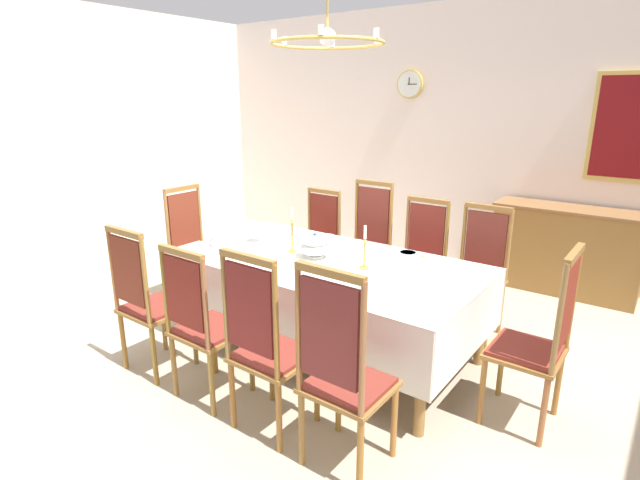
{
  "coord_description": "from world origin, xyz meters",
  "views": [
    {
      "loc": [
        2.12,
        -2.78,
        1.99
      ],
      "look_at": [
        -0.07,
        0.18,
        0.92
      ],
      "focal_mm": 27.76,
      "sensor_mm": 36.0,
      "label": 1
    }
  ],
  "objects_px": {
    "chair_south_a": "(147,299)",
    "soup_tureen": "(315,246)",
    "chair_north_c": "(419,258)",
    "bowl_near_right": "(326,237)",
    "chair_north_d": "(478,270)",
    "chair_head_west": "(194,247)",
    "spoon_primary": "(422,257)",
    "spoon_secondary": "(316,236)",
    "chandelier": "(327,42)",
    "dining_table": "(326,269)",
    "sideboard": "(565,250)",
    "chair_south_b": "(202,322)",
    "candlestick_east": "(365,252)",
    "chair_south_c": "(266,343)",
    "candlestick_west": "(292,234)",
    "chair_north_a": "(317,239)",
    "mounted_clock": "(410,84)",
    "chair_north_b": "(366,244)",
    "chair_head_east": "(539,339)",
    "bowl_near_left": "(408,254)",
    "chair_south_d": "(342,371)"
  },
  "relations": [
    {
      "from": "chair_south_a",
      "to": "soup_tureen",
      "type": "xyz_separation_m",
      "value": [
        0.75,
        1.03,
        0.29
      ]
    },
    {
      "from": "chair_north_c",
      "to": "bowl_near_right",
      "type": "bearing_deg",
      "value": 42.34
    },
    {
      "from": "chair_north_d",
      "to": "chair_head_west",
      "type": "xyz_separation_m",
      "value": [
        -2.43,
        -1.03,
        0.02
      ]
    },
    {
      "from": "spoon_primary",
      "to": "spoon_secondary",
      "type": "xyz_separation_m",
      "value": [
        -1.02,
        -0.02,
        0.0
      ]
    },
    {
      "from": "chair_north_d",
      "to": "chandelier",
      "type": "xyz_separation_m",
      "value": [
        -0.85,
        -1.03,
        1.77
      ]
    },
    {
      "from": "dining_table",
      "to": "sideboard",
      "type": "xyz_separation_m",
      "value": [
        1.25,
        2.51,
        -0.24
      ]
    },
    {
      "from": "chair_south_b",
      "to": "candlestick_east",
      "type": "distance_m",
      "value": 1.24
    },
    {
      "from": "chair_south_c",
      "to": "candlestick_west",
      "type": "xyz_separation_m",
      "value": [
        -0.64,
        1.03,
        0.33
      ]
    },
    {
      "from": "spoon_secondary",
      "to": "chandelier",
      "type": "distance_m",
      "value": 1.7
    },
    {
      "from": "chair_north_d",
      "to": "chandelier",
      "type": "relative_size",
      "value": 1.38
    },
    {
      "from": "chair_north_a",
      "to": "chair_south_c",
      "type": "xyz_separation_m",
      "value": [
        1.17,
        -2.05,
        0.04
      ]
    },
    {
      "from": "chair_south_a",
      "to": "bowl_near_right",
      "type": "relative_size",
      "value": 6.57
    },
    {
      "from": "chair_south_a",
      "to": "mounted_clock",
      "type": "distance_m",
      "value": 4.09
    },
    {
      "from": "chair_south_a",
      "to": "chair_head_west",
      "type": "xyz_separation_m",
      "value": [
        -0.72,
        1.03,
        0.01
      ]
    },
    {
      "from": "candlestick_east",
      "to": "mounted_clock",
      "type": "height_order",
      "value": "mounted_clock"
    },
    {
      "from": "chair_north_b",
      "to": "sideboard",
      "type": "distance_m",
      "value": 2.12
    },
    {
      "from": "spoon_primary",
      "to": "mounted_clock",
      "type": "bearing_deg",
      "value": 121.81
    },
    {
      "from": "chair_south_a",
      "to": "chair_head_east",
      "type": "distance_m",
      "value": 2.65
    },
    {
      "from": "chair_north_a",
      "to": "chair_south_b",
      "type": "bearing_deg",
      "value": 106.34
    },
    {
      "from": "dining_table",
      "to": "chair_south_a",
      "type": "distance_m",
      "value": 1.35
    },
    {
      "from": "chair_south_c",
      "to": "bowl_near_right",
      "type": "distance_m",
      "value": 1.62
    },
    {
      "from": "chair_south_a",
      "to": "chair_head_west",
      "type": "bearing_deg",
      "value": 124.94
    },
    {
      "from": "bowl_near_left",
      "to": "spoon_primary",
      "type": "xyz_separation_m",
      "value": [
        0.11,
        0.03,
        -0.01
      ]
    },
    {
      "from": "chair_south_b",
      "to": "mounted_clock",
      "type": "height_order",
      "value": "mounted_clock"
    },
    {
      "from": "bowl_near_left",
      "to": "bowl_near_right",
      "type": "relative_size",
      "value": 0.88
    },
    {
      "from": "bowl_near_left",
      "to": "spoon_secondary",
      "type": "relative_size",
      "value": 0.86
    },
    {
      "from": "chair_north_b",
      "to": "soup_tureen",
      "type": "bearing_deg",
      "value": 98.46
    },
    {
      "from": "chair_south_a",
      "to": "chair_south_d",
      "type": "bearing_deg",
      "value": -0.16
    },
    {
      "from": "spoon_secondary",
      "to": "chair_south_d",
      "type": "bearing_deg",
      "value": -61.52
    },
    {
      "from": "chair_south_d",
      "to": "chair_north_d",
      "type": "height_order",
      "value": "chair_south_d"
    },
    {
      "from": "spoon_secondary",
      "to": "chair_south_a",
      "type": "bearing_deg",
      "value": -117.71
    },
    {
      "from": "candlestick_west",
      "to": "spoon_secondary",
      "type": "relative_size",
      "value": 2.1
    },
    {
      "from": "bowl_near_left",
      "to": "mounted_clock",
      "type": "xyz_separation_m",
      "value": [
        -1.2,
        2.28,
        1.34
      ]
    },
    {
      "from": "candlestick_east",
      "to": "chair_south_d",
      "type": "bearing_deg",
      "value": -63.9
    },
    {
      "from": "chair_head_west",
      "to": "mounted_clock",
      "type": "xyz_separation_m",
      "value": [
        0.84,
        2.75,
        1.54
      ]
    },
    {
      "from": "chair_south_d",
      "to": "candlestick_east",
      "type": "bearing_deg",
      "value": 116.1
    },
    {
      "from": "chair_north_a",
      "to": "mounted_clock",
      "type": "bearing_deg",
      "value": -94.02
    },
    {
      "from": "chair_north_d",
      "to": "bowl_near_right",
      "type": "distance_m",
      "value": 1.33
    },
    {
      "from": "chair_south_a",
      "to": "spoon_primary",
      "type": "distance_m",
      "value": 2.1
    },
    {
      "from": "chair_south_c",
      "to": "chair_north_d",
      "type": "distance_m",
      "value": 2.13
    },
    {
      "from": "chair_north_a",
      "to": "soup_tureen",
      "type": "bearing_deg",
      "value": 126.4
    },
    {
      "from": "bowl_near_right",
      "to": "chair_north_c",
      "type": "bearing_deg",
      "value": 42.34
    },
    {
      "from": "sideboard",
      "to": "soup_tureen",
      "type": "bearing_deg",
      "value": 61.46
    },
    {
      "from": "candlestick_east",
      "to": "sideboard",
      "type": "bearing_deg",
      "value": 70.04
    },
    {
      "from": "chair_north_a",
      "to": "chair_head_east",
      "type": "relative_size",
      "value": 0.91
    },
    {
      "from": "chair_south_b",
      "to": "mounted_clock",
      "type": "bearing_deg",
      "value": 97.22
    },
    {
      "from": "chair_south_a",
      "to": "chair_south_c",
      "type": "xyz_separation_m",
      "value": [
        1.17,
        -0.0,
        0.02
      ]
    },
    {
      "from": "bowl_near_left",
      "to": "chair_north_c",
      "type": "bearing_deg",
      "value": 105.64
    },
    {
      "from": "chair_north_a",
      "to": "spoon_primary",
      "type": "height_order",
      "value": "chair_north_a"
    },
    {
      "from": "chair_head_west",
      "to": "chair_head_east",
      "type": "xyz_separation_m",
      "value": [
        3.16,
        0.0,
        0.0
      ]
    }
  ]
}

